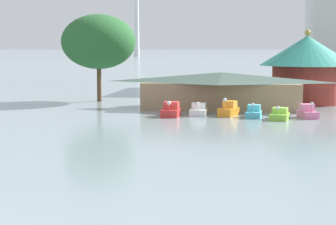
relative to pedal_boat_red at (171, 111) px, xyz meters
name	(u,v)px	position (x,y,z in m)	size (l,w,h in m)	color
pedal_boat_red	(171,111)	(0.00, 0.00, 0.00)	(1.79, 2.71, 1.63)	red
pedal_boat_white	(199,110)	(2.62, 1.34, -0.08)	(1.63, 2.55, 1.44)	white
pedal_boat_orange	(229,110)	(5.66, 1.24, 0.03)	(2.16, 2.90, 1.88)	orange
pedal_boat_cyan	(254,112)	(8.12, 0.43, -0.09)	(1.64, 2.75, 1.51)	#4CB7CC
pedal_boat_lime	(280,115)	(10.53, -0.91, -0.13)	(2.12, 2.84, 1.40)	#8CCC3F
pedal_boat_pink	(308,112)	(13.29, 0.68, -0.04)	(1.99, 2.64, 1.65)	pink
boathouse	(221,90)	(4.59, 7.43, 1.54)	(18.46, 7.31, 4.04)	#9E7F5B
green_roof_pavilion	(307,64)	(14.48, 14.86, 4.17)	(11.40, 11.40, 8.86)	#993328
shoreline_tree_tall_left	(99,42)	(-11.00, 13.48, 6.87)	(9.23, 9.23, 10.84)	brown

